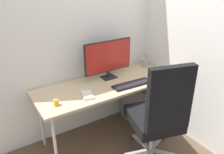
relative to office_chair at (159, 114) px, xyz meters
name	(u,v)px	position (x,y,z in m)	size (l,w,h in m)	color
ground_plane	(107,134)	(-0.19, 0.66, -0.60)	(8.00, 8.00, 0.00)	brown
wall_back	(90,17)	(-0.19, 1.00, 0.80)	(2.85, 0.04, 2.80)	white
wall_side_right	(178,16)	(0.66, 0.49, 0.80)	(0.04, 1.84, 2.80)	white
desk	(107,87)	(-0.19, 0.66, 0.06)	(1.63, 0.62, 0.70)	#D1B78C
office_chair	(159,114)	(0.00, 0.00, 0.00)	(0.63, 0.67, 1.16)	black
filing_cabinet	(144,102)	(0.39, 0.66, -0.32)	(0.41, 0.50, 0.56)	slate
monitor	(108,57)	(-0.08, 0.80, 0.36)	(0.61, 0.14, 0.45)	black
keyboard	(132,84)	(0.04, 0.48, 0.11)	(0.47, 0.16, 0.02)	black
mouse	(158,76)	(0.43, 0.49, 0.12)	(0.06, 0.10, 0.04)	slate
pen_holder	(145,63)	(0.51, 0.84, 0.16)	(0.09, 0.09, 0.18)	#9EA0A5
notebook	(87,95)	(-0.50, 0.53, 0.11)	(0.10, 0.18, 0.02)	silver
desk_clamp_accessory	(56,103)	(-0.84, 0.52, 0.14)	(0.04, 0.04, 0.06)	orange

